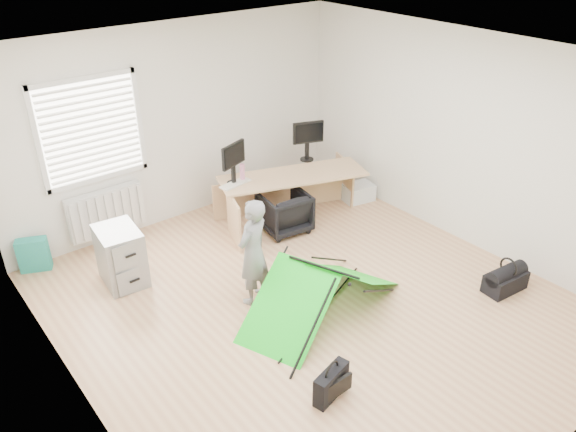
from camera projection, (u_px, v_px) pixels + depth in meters
ground at (310, 303)px, 6.33m from camera, size 5.50×5.50×0.00m
back_wall at (179, 124)px, 7.55m from camera, size 5.00×0.02×2.70m
window at (91, 131)px, 6.76m from camera, size 1.20×0.06×1.20m
radiator at (106, 212)px, 7.27m from camera, size 1.00×0.12×0.60m
desk at (293, 197)px, 7.86m from camera, size 2.12×1.27×0.69m
filing_cabinet at (121, 256)px, 6.54m from camera, size 0.51×0.64×0.70m
monitor_left at (233, 169)px, 7.35m from camera, size 0.45×0.24×0.42m
monitor_right at (307, 146)px, 8.04m from camera, size 0.45×0.25×0.43m
keyboard at (235, 184)px, 7.43m from camera, size 0.47×0.22×0.02m
thermos at (242, 172)px, 7.49m from camera, size 0.07×0.07×0.24m
office_chair at (284, 212)px, 7.62m from camera, size 0.70×0.71×0.57m
person at (253, 252)px, 6.09m from camera, size 0.54×0.44×1.26m
kite at (323, 290)px, 6.05m from camera, size 2.06×1.46×0.59m
storage_crate at (358, 192)px, 8.49m from camera, size 0.51×0.40×0.25m
tote_bag at (34, 255)px, 6.81m from camera, size 0.39×0.29×0.42m
laptop_bag at (331, 384)px, 5.05m from camera, size 0.42×0.21×0.30m
white_box at (278, 333)px, 5.81m from camera, size 0.13×0.13×0.10m
duffel_bag at (505, 282)px, 6.49m from camera, size 0.54×0.32×0.23m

